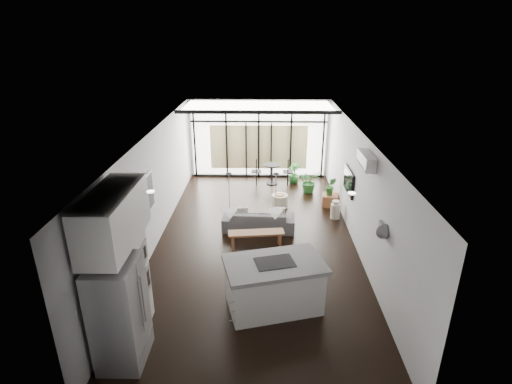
{
  "coord_description": "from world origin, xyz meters",
  "views": [
    {
      "loc": [
        0.19,
        -8.99,
        5.03
      ],
      "look_at": [
        0.0,
        0.3,
        1.25
      ],
      "focal_mm": 28.0,
      "sensor_mm": 36.0,
      "label": 1
    }
  ],
  "objects_px": {
    "pouf": "(280,201)",
    "tv": "(349,181)",
    "island": "(274,285)",
    "fridge": "(120,313)",
    "sofa": "(259,217)",
    "console_bench": "(256,240)",
    "milk_can": "(335,210)"
  },
  "relations": [
    {
      "from": "fridge",
      "to": "tv",
      "type": "bearing_deg",
      "value": 47.61
    },
    {
      "from": "pouf",
      "to": "milk_can",
      "type": "distance_m",
      "value": 1.74
    },
    {
      "from": "console_bench",
      "to": "tv",
      "type": "distance_m",
      "value": 2.97
    },
    {
      "from": "milk_can",
      "to": "console_bench",
      "type": "bearing_deg",
      "value": -142.25
    },
    {
      "from": "island",
      "to": "milk_can",
      "type": "bearing_deg",
      "value": 50.52
    },
    {
      "from": "fridge",
      "to": "console_bench",
      "type": "bearing_deg",
      "value": 60.31
    },
    {
      "from": "island",
      "to": "tv",
      "type": "bearing_deg",
      "value": 45.44
    },
    {
      "from": "island",
      "to": "console_bench",
      "type": "relative_size",
      "value": 1.35
    },
    {
      "from": "island",
      "to": "tv",
      "type": "relative_size",
      "value": 1.68
    },
    {
      "from": "fridge",
      "to": "sofa",
      "type": "xyz_separation_m",
      "value": [
        2.12,
        4.64,
        -0.53
      ]
    },
    {
      "from": "fridge",
      "to": "sofa",
      "type": "bearing_deg",
      "value": 65.45
    },
    {
      "from": "sofa",
      "to": "tv",
      "type": "xyz_separation_m",
      "value": [
        2.4,
        0.31,
        0.92
      ]
    },
    {
      "from": "pouf",
      "to": "tv",
      "type": "bearing_deg",
      "value": -33.6
    },
    {
      "from": "fridge",
      "to": "tv",
      "type": "height_order",
      "value": "fridge"
    },
    {
      "from": "fridge",
      "to": "pouf",
      "type": "relative_size",
      "value": 3.68
    },
    {
      "from": "sofa",
      "to": "pouf",
      "type": "relative_size",
      "value": 3.92
    },
    {
      "from": "fridge",
      "to": "island",
      "type": "bearing_deg",
      "value": 28.8
    },
    {
      "from": "sofa",
      "to": "console_bench",
      "type": "relative_size",
      "value": 1.41
    },
    {
      "from": "tv",
      "to": "island",
      "type": "bearing_deg",
      "value": -119.73
    },
    {
      "from": "fridge",
      "to": "milk_can",
      "type": "relative_size",
      "value": 3.33
    },
    {
      "from": "island",
      "to": "console_bench",
      "type": "xyz_separation_m",
      "value": [
        -0.39,
        2.29,
        -0.29
      ]
    },
    {
      "from": "sofa",
      "to": "pouf",
      "type": "distance_m",
      "value": 1.62
    },
    {
      "from": "island",
      "to": "fridge",
      "type": "relative_size",
      "value": 1.02
    },
    {
      "from": "sofa",
      "to": "console_bench",
      "type": "distance_m",
      "value": 1.01
    },
    {
      "from": "island",
      "to": "pouf",
      "type": "distance_m",
      "value": 4.79
    },
    {
      "from": "sofa",
      "to": "milk_can",
      "type": "xyz_separation_m",
      "value": [
        2.19,
        0.73,
        -0.11
      ]
    },
    {
      "from": "pouf",
      "to": "sofa",
      "type": "bearing_deg",
      "value": -112.77
    },
    {
      "from": "island",
      "to": "fridge",
      "type": "xyz_separation_m",
      "value": [
        -2.47,
        -1.36,
        0.4
      ]
    },
    {
      "from": "sofa",
      "to": "milk_can",
      "type": "distance_m",
      "value": 2.31
    },
    {
      "from": "island",
      "to": "fridge",
      "type": "bearing_deg",
      "value": -166.04
    },
    {
      "from": "sofa",
      "to": "tv",
      "type": "distance_m",
      "value": 2.59
    },
    {
      "from": "console_bench",
      "to": "pouf",
      "type": "height_order",
      "value": "console_bench"
    }
  ]
}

